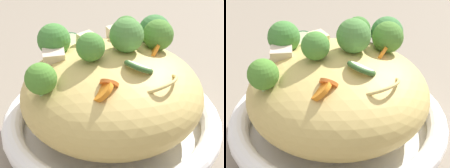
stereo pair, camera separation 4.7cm
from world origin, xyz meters
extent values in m
plane|color=gray|center=(0.00, 0.00, 0.00)|extent=(3.00, 3.00, 0.00)
cylinder|color=white|center=(0.00, 0.00, 0.01)|extent=(0.31, 0.31, 0.02)
torus|color=white|center=(0.00, 0.00, 0.04)|extent=(0.33, 0.33, 0.03)
ellipsoid|color=tan|center=(0.00, 0.00, 0.08)|extent=(0.26, 0.26, 0.12)
torus|color=tan|center=(0.05, -0.02, 0.14)|extent=(0.06, 0.06, 0.02)
torus|color=tan|center=(-0.06, 0.04, 0.12)|extent=(0.08, 0.08, 0.03)
cone|color=#93AD69|center=(0.03, 0.02, 0.14)|extent=(0.02, 0.02, 0.01)
sphere|color=#478334|center=(0.03, 0.02, 0.16)|extent=(0.05, 0.05, 0.04)
cone|color=#9BB572|center=(0.09, -0.02, 0.13)|extent=(0.03, 0.03, 0.02)
sphere|color=#438138|center=(0.09, -0.02, 0.15)|extent=(0.07, 0.07, 0.05)
cone|color=#8DB96F|center=(-0.02, -0.02, 0.14)|extent=(0.03, 0.03, 0.01)
sphere|color=#4D833D|center=(-0.02, -0.02, 0.17)|extent=(0.07, 0.07, 0.05)
cone|color=#94B66B|center=(0.08, 0.07, 0.12)|extent=(0.03, 0.03, 0.02)
sphere|color=#4C872F|center=(0.08, 0.07, 0.14)|extent=(0.06, 0.06, 0.04)
cone|color=#96AF6E|center=(-0.01, -0.07, 0.13)|extent=(0.02, 0.02, 0.02)
sphere|color=#417532|center=(-0.01, -0.07, 0.15)|extent=(0.04, 0.04, 0.04)
cone|color=#94B470|center=(-0.06, -0.05, 0.13)|extent=(0.03, 0.03, 0.02)
sphere|color=#4B7F31|center=(-0.06, -0.05, 0.15)|extent=(0.06, 0.06, 0.04)
cone|color=#8DAD72|center=(-0.05, -0.09, 0.12)|extent=(0.02, 0.02, 0.02)
sphere|color=#40793E|center=(-0.05, -0.09, 0.14)|extent=(0.06, 0.06, 0.05)
cylinder|color=orange|center=(-0.01, 0.07, 0.14)|extent=(0.03, 0.02, 0.02)
cylinder|color=orange|center=(0.00, 0.08, 0.13)|extent=(0.03, 0.03, 0.02)
cylinder|color=orange|center=(-0.06, -0.02, 0.14)|extent=(0.02, 0.03, 0.02)
cylinder|color=beige|center=(-0.04, 0.03, 0.14)|extent=(0.04, 0.04, 0.02)
torus|color=#2C5124|center=(-0.04, 0.03, 0.14)|extent=(0.05, 0.05, 0.02)
cylinder|color=beige|center=(0.07, -0.06, 0.13)|extent=(0.04, 0.04, 0.02)
torus|color=#26542E|center=(0.07, -0.06, 0.13)|extent=(0.05, 0.05, 0.03)
cube|color=beige|center=(0.08, 0.01, 0.14)|extent=(0.04, 0.03, 0.02)
cube|color=beige|center=(0.00, -0.09, 0.13)|extent=(0.05, 0.05, 0.03)
cube|color=beige|center=(0.04, -0.05, 0.14)|extent=(0.04, 0.04, 0.02)
camera|label=1|loc=(-0.05, 0.40, 0.34)|focal=53.01mm
camera|label=2|loc=(-0.10, 0.39, 0.34)|focal=53.01mm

